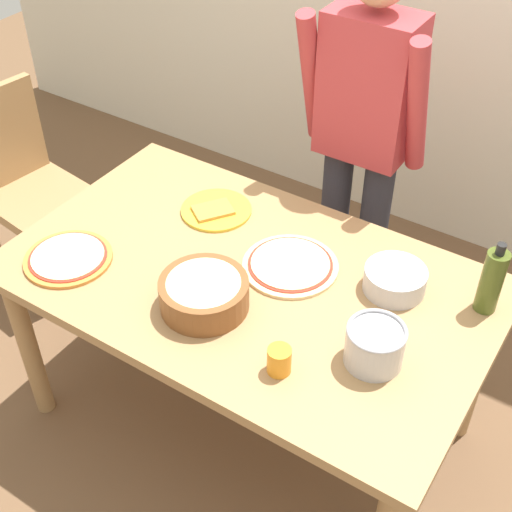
% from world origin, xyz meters
% --- Properties ---
extents(ground, '(8.00, 8.00, 0.00)m').
position_xyz_m(ground, '(0.00, 0.00, 0.00)').
color(ground, brown).
extents(dining_table, '(1.60, 0.96, 0.76)m').
position_xyz_m(dining_table, '(0.00, 0.00, 0.67)').
color(dining_table, '#A37A4C').
rests_on(dining_table, ground).
extents(person_cook, '(0.49, 0.25, 1.62)m').
position_xyz_m(person_cook, '(0.03, 0.76, 0.94)').
color(person_cook, '#2D2D38').
rests_on(person_cook, ground).
extents(chair_wooden_left, '(0.45, 0.45, 0.95)m').
position_xyz_m(chair_wooden_left, '(-1.32, 0.19, 0.54)').
color(chair_wooden_left, '#A37A4C').
rests_on(chair_wooden_left, ground).
extents(pizza_raw_on_board, '(0.32, 0.32, 0.02)m').
position_xyz_m(pizza_raw_on_board, '(0.10, 0.11, 0.77)').
color(pizza_raw_on_board, beige).
rests_on(pizza_raw_on_board, dining_table).
extents(pizza_cooked_on_tray, '(0.30, 0.30, 0.02)m').
position_xyz_m(pizza_cooked_on_tray, '(-0.55, -0.26, 0.77)').
color(pizza_cooked_on_tray, '#C67A33').
rests_on(pizza_cooked_on_tray, dining_table).
extents(plate_with_slice, '(0.26, 0.26, 0.02)m').
position_xyz_m(plate_with_slice, '(-0.29, 0.23, 0.77)').
color(plate_with_slice, gold).
rests_on(plate_with_slice, dining_table).
extents(popcorn_bowl, '(0.28, 0.28, 0.11)m').
position_xyz_m(popcorn_bowl, '(-0.04, -0.19, 0.82)').
color(popcorn_bowl, brown).
rests_on(popcorn_bowl, dining_table).
extents(mixing_bowl_steel, '(0.20, 0.20, 0.08)m').
position_xyz_m(mixing_bowl_steel, '(0.43, 0.20, 0.80)').
color(mixing_bowl_steel, '#B7B7BC').
rests_on(mixing_bowl_steel, dining_table).
extents(olive_oil_bottle, '(0.07, 0.07, 0.26)m').
position_xyz_m(olive_oil_bottle, '(0.70, 0.28, 0.87)').
color(olive_oil_bottle, '#47561E').
rests_on(olive_oil_bottle, dining_table).
extents(steel_pot, '(0.17, 0.17, 0.13)m').
position_xyz_m(steel_pot, '(0.51, -0.11, 0.83)').
color(steel_pot, '#B7B7BC').
rests_on(steel_pot, dining_table).
extents(cup_orange, '(0.07, 0.07, 0.08)m').
position_xyz_m(cup_orange, '(0.30, -0.29, 0.80)').
color(cup_orange, orange).
rests_on(cup_orange, dining_table).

